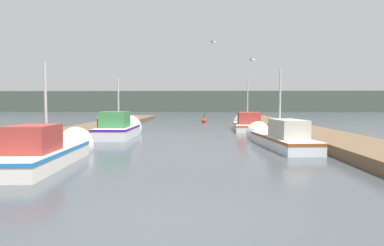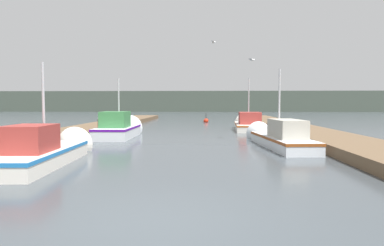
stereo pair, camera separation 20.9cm
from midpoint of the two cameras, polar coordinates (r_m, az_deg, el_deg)
name	(u,v)px [view 1 (the left image)]	position (r m, az deg, el deg)	size (l,w,h in m)	color
ground_plane	(161,223)	(5.44, -6.27, -16.21)	(200.00, 200.00, 0.00)	#3D4449
dock_left	(90,129)	(22.32, -16.93, -1.01)	(2.80, 40.00, 0.37)	brown
dock_right	(298,130)	(21.89, 16.95, -1.10)	(2.80, 40.00, 0.37)	brown
distant_shore_ridge	(200,102)	(79.50, 1.31, 3.59)	(120.00, 16.00, 4.40)	#424C42
fishing_boat_0	(49,151)	(11.32, -23.20, -4.25)	(1.73, 5.53, 3.46)	silver
fishing_boat_1	(277,137)	(15.22, 13.56, -2.23)	(1.96, 6.51, 3.65)	silver
fishing_boat_2	(120,129)	(19.02, -12.21, -0.91)	(1.78, 5.10, 3.64)	silver
fishing_boat_3	(247,124)	(24.24, 8.90, -0.14)	(2.06, 6.24, 4.13)	silver
mooring_piling_0	(100,126)	(20.24, -15.39, -0.52)	(0.36, 0.36, 0.99)	#473523
mooring_piling_1	(255,119)	(29.38, 10.18, 0.67)	(0.23, 0.23, 0.96)	#473523
channel_buoy	(204,121)	(32.53, 1.86, 0.36)	(0.48, 0.48, 0.98)	red
seagull_lead	(252,60)	(16.93, 9.63, 10.29)	(0.38, 0.53, 0.12)	white
seagull_1	(213,42)	(19.96, 3.24, 13.28)	(0.31, 0.56, 0.12)	white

